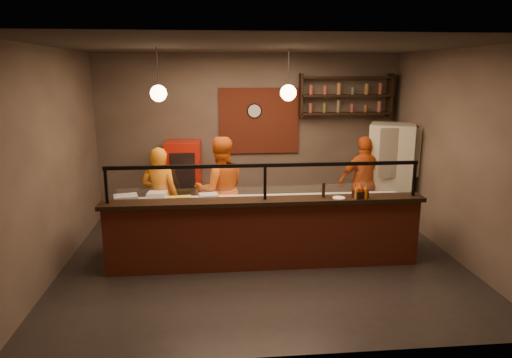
{
  "coord_description": "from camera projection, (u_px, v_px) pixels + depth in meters",
  "views": [
    {
      "loc": [
        -0.73,
        -6.6,
        2.85
      ],
      "look_at": [
        -0.07,
        0.3,
        1.22
      ],
      "focal_mm": 32.0,
      "sensor_mm": 36.0,
      "label": 1
    }
  ],
  "objects": [
    {
      "name": "cook_right",
      "position": [
        364.0,
        182.0,
        8.46
      ],
      "size": [
        1.04,
        0.49,
        1.72
      ],
      "primitive_type": "imported",
      "rotation": [
        0.0,
        0.0,
        3.22
      ],
      "color": "#D15313",
      "rests_on": "floor"
    },
    {
      "name": "wall_front",
      "position": [
        291.0,
        207.0,
        4.33
      ],
      "size": [
        6.0,
        0.0,
        6.0
      ],
      "primitive_type": "plane",
      "rotation": [
        -1.57,
        0.0,
        0.0
      ],
      "color": "#67584C",
      "rests_on": "floor"
    },
    {
      "name": "wall_left",
      "position": [
        53.0,
        162.0,
        6.48
      ],
      "size": [
        0.0,
        5.0,
        5.0
      ],
      "primitive_type": "plane",
      "rotation": [
        1.57,
        0.0,
        1.57
      ],
      "color": "#67584C",
      "rests_on": "floor"
    },
    {
      "name": "worktop_cabinet",
      "position": [
        261.0,
        229.0,
        7.21
      ],
      "size": [
        4.6,
        0.75,
        0.85
      ],
      "primitive_type": "cube",
      "color": "gray",
      "rests_on": "floor"
    },
    {
      "name": "condiment_caddy",
      "position": [
        360.0,
        194.0,
        6.65
      ],
      "size": [
        0.23,
        0.2,
        0.11
      ],
      "primitive_type": "cube",
      "rotation": [
        0.0,
        0.0,
        0.28
      ],
      "color": "black",
      "rests_on": "counter_ledge"
    },
    {
      "name": "brick_patch",
      "position": [
        259.0,
        121.0,
        9.1
      ],
      "size": [
        1.6,
        0.04,
        1.3
      ],
      "primitive_type": "cube",
      "color": "maroon",
      "rests_on": "wall_back"
    },
    {
      "name": "wall_right",
      "position": [
        456.0,
        155.0,
        7.03
      ],
      "size": [
        0.0,
        5.0,
        5.0
      ],
      "primitive_type": "plane",
      "rotation": [
        1.57,
        0.0,
        -1.57
      ],
      "color": "#67584C",
      "rests_on": "floor"
    },
    {
      "name": "red_cooler",
      "position": [
        184.0,
        181.0,
        8.9
      ],
      "size": [
        0.69,
        0.63,
        1.56
      ],
      "primitive_type": "cube",
      "rotation": [
        0.0,
        0.0,
        -0.03
      ],
      "color": "#AC180B",
      "rests_on": "floor"
    },
    {
      "name": "wall_back",
      "position": [
        249.0,
        136.0,
        9.17
      ],
      "size": [
        6.0,
        0.0,
        6.0
      ],
      "primitive_type": "plane",
      "rotation": [
        1.57,
        0.0,
        0.0
      ],
      "color": "#67584C",
      "rests_on": "floor"
    },
    {
      "name": "fridge",
      "position": [
        390.0,
        174.0,
        8.64
      ],
      "size": [
        1.03,
        1.0,
        1.92
      ],
      "primitive_type": "cube",
      "rotation": [
        0.0,
        0.0,
        -0.41
      ],
      "color": "beige",
      "rests_on": "floor"
    },
    {
      "name": "floor",
      "position": [
        262.0,
        259.0,
        7.12
      ],
      "size": [
        6.0,
        6.0,
        0.0
      ],
      "primitive_type": "plane",
      "color": "black",
      "rests_on": "ground"
    },
    {
      "name": "small_plate",
      "position": [
        339.0,
        198.0,
        6.63
      ],
      "size": [
        0.22,
        0.22,
        0.01
      ],
      "primitive_type": "cylinder",
      "rotation": [
        0.0,
        0.0,
        -0.26
      ],
      "color": "white",
      "rests_on": "counter_ledge"
    },
    {
      "name": "pendant_left",
      "position": [
        159.0,
        93.0,
        6.59
      ],
      "size": [
        0.24,
        0.24,
        0.77
      ],
      "color": "black",
      "rests_on": "ceiling"
    },
    {
      "name": "cook_mid",
      "position": [
        220.0,
        190.0,
        7.72
      ],
      "size": [
        0.98,
        0.82,
        1.81
      ],
      "primitive_type": "imported",
      "rotation": [
        0.0,
        0.0,
        3.3
      ],
      "color": "#D95E14",
      "rests_on": "floor"
    },
    {
      "name": "prep_tub_c",
      "position": [
        126.0,
        201.0,
        6.77
      ],
      "size": [
        0.39,
        0.35,
        0.17
      ],
      "primitive_type": "cube",
      "rotation": [
        0.0,
        0.0,
        0.25
      ],
      "color": "silver",
      "rests_on": "worktop"
    },
    {
      "name": "wall_shelving",
      "position": [
        346.0,
        95.0,
        8.99
      ],
      "size": [
        1.84,
        0.28,
        0.85
      ],
      "color": "black",
      "rests_on": "wall_back"
    },
    {
      "name": "sneeze_guard",
      "position": [
        265.0,
        178.0,
        6.51
      ],
      "size": [
        4.5,
        0.05,
        0.52
      ],
      "color": "white",
      "rests_on": "counter_ledge"
    },
    {
      "name": "worktop",
      "position": [
        261.0,
        202.0,
        7.11
      ],
      "size": [
        4.6,
        0.75,
        0.05
      ],
      "primitive_type": "cube",
      "color": "silver",
      "rests_on": "worktop_cabinet"
    },
    {
      "name": "rolling_pin",
      "position": [
        178.0,
        198.0,
        7.13
      ],
      "size": [
        0.4,
        0.11,
        0.07
      ],
      "primitive_type": "cylinder",
      "rotation": [
        0.0,
        1.57,
        0.12
      ],
      "color": "yellow",
      "rests_on": "worktop"
    },
    {
      "name": "ceiling",
      "position": [
        263.0,
        46.0,
        6.39
      ],
      "size": [
        6.0,
        6.0,
        0.0
      ],
      "primitive_type": "plane",
      "rotation": [
        3.14,
        0.0,
        0.0
      ],
      "color": "#332E28",
      "rests_on": "wall_back"
    },
    {
      "name": "cook_left",
      "position": [
        160.0,
        197.0,
        7.57
      ],
      "size": [
        0.66,
        0.48,
        1.67
      ],
      "primitive_type": "imported",
      "rotation": [
        0.0,
        0.0,
        3.0
      ],
      "color": "orange",
      "rests_on": "floor"
    },
    {
      "name": "counter_ledge",
      "position": [
        265.0,
        201.0,
        6.59
      ],
      "size": [
        4.7,
        0.37,
        0.06
      ],
      "primitive_type": "cube",
      "color": "black",
      "rests_on": "service_counter"
    },
    {
      "name": "pendant_right",
      "position": [
        288.0,
        93.0,
        6.76
      ],
      "size": [
        0.24,
        0.24,
        0.77
      ],
      "color": "black",
      "rests_on": "ceiling"
    },
    {
      "name": "service_counter",
      "position": [
        265.0,
        236.0,
        6.71
      ],
      "size": [
        4.6,
        0.25,
        1.0
      ],
      "primitive_type": "cube",
      "color": "maroon",
      "rests_on": "floor"
    },
    {
      "name": "wall_clock",
      "position": [
        254.0,
        111.0,
        9.03
      ],
      "size": [
        0.3,
        0.04,
        0.3
      ],
      "primitive_type": "cylinder",
      "rotation": [
        1.57,
        0.0,
        0.0
      ],
      "color": "black",
      "rests_on": "wall_back"
    },
    {
      "name": "prep_tub_a",
      "position": [
        157.0,
        197.0,
        7.05
      ],
      "size": [
        0.31,
        0.26,
        0.14
      ],
      "primitive_type": "cube",
      "rotation": [
        0.0,
        0.0,
        -0.11
      ],
      "color": "silver",
      "rests_on": "worktop"
    },
    {
      "name": "pizza_dough",
      "position": [
        236.0,
        199.0,
        7.14
      ],
      "size": [
        0.5,
        0.5,
        0.01
      ],
      "primitive_type": "cylinder",
      "rotation": [
        0.0,
        0.0,
        -0.08
      ],
      "color": "beige",
      "rests_on": "worktop"
    },
    {
      "name": "prep_tub_b",
      "position": [
        209.0,
        198.0,
        6.96
      ],
      "size": [
        0.31,
        0.27,
        0.14
      ],
      "primitive_type": "cube",
      "rotation": [
        0.0,
        0.0,
        0.17
      ],
      "color": "silver",
      "rests_on": "worktop"
    },
    {
      "name": "pepper_mill",
      "position": [
        324.0,
        190.0,
        6.68
      ],
      "size": [
        0.06,
        0.06,
        0.21
      ],
      "primitive_type": "cylinder",
      "rotation": [
        0.0,
        0.0,
        -0.26
      ],
      "color": "black",
      "rests_on": "counter_ledge"
    }
  ]
}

